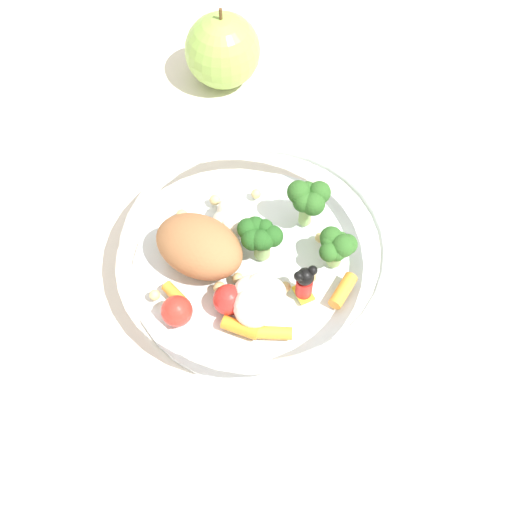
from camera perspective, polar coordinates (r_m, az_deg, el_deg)
name	(u,v)px	position (r m, az deg, el deg)	size (l,w,h in m)	color
ground_plane	(246,262)	(0.63, -0.87, -0.52)	(2.40, 2.40, 0.00)	silver
food_container	(250,254)	(0.60, -0.50, 0.14)	(0.24, 0.24, 0.06)	white
loose_apple	(223,51)	(0.76, -2.83, 16.87)	(0.08, 0.08, 0.09)	#8CB74C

